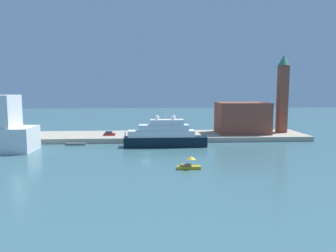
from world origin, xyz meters
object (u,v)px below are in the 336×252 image
(bell_tower, at_px, (283,91))
(parked_car, at_px, (109,134))
(work_barge, at_px, (76,144))
(person_figure, at_px, (125,134))
(small_motorboat, at_px, (189,165))
(harbor_building, at_px, (242,118))
(large_yacht, at_px, (164,136))
(mooring_bollard, at_px, (142,137))

(bell_tower, height_order, parked_car, bell_tower)
(work_barge, relative_size, bell_tower, 0.22)
(person_figure, bearing_deg, parked_car, 153.83)
(bell_tower, relative_size, person_figure, 16.70)
(small_motorboat, bearing_deg, harbor_building, 60.97)
(large_yacht, distance_m, person_figure, 16.34)
(work_barge, bearing_deg, large_yacht, -8.88)
(parked_car, bearing_deg, harbor_building, 3.92)
(large_yacht, xyz_separation_m, work_barge, (-27.08, 4.23, -2.94))
(person_figure, bearing_deg, small_motorboat, -66.63)
(large_yacht, xyz_separation_m, small_motorboat, (4.03, -27.37, -2.26))
(person_figure, bearing_deg, large_yacht, -40.62)
(harbor_building, xyz_separation_m, mooring_bollard, (-35.15, -9.00, -5.06))
(large_yacht, xyz_separation_m, parked_car, (-17.90, 13.33, -1.07))
(large_yacht, bearing_deg, harbor_building, 30.18)
(mooring_bollard, bearing_deg, large_yacht, -47.98)
(large_yacht, distance_m, bell_tower, 48.32)
(person_figure, bearing_deg, harbor_building, 8.21)
(parked_car, xyz_separation_m, person_figure, (5.52, -2.71, 0.16))
(harbor_building, distance_m, mooring_bollard, 36.63)
(mooring_bollard, bearing_deg, small_motorboat, -72.80)
(person_figure, relative_size, mooring_bollard, 2.21)
(small_motorboat, xyz_separation_m, parked_car, (-21.94, 40.71, 1.19))
(bell_tower, height_order, mooring_bollard, bell_tower)
(harbor_building, bearing_deg, large_yacht, -149.82)
(work_barge, bearing_deg, mooring_bollard, 9.15)
(harbor_building, height_order, bell_tower, bell_tower)
(work_barge, height_order, bell_tower, bell_tower)
(harbor_building, bearing_deg, person_figure, -171.79)
(work_barge, distance_m, person_figure, 16.15)
(large_yacht, distance_m, harbor_building, 33.05)
(large_yacht, bearing_deg, mooring_bollard, 132.02)
(parked_car, bearing_deg, mooring_bollard, -27.61)
(large_yacht, height_order, small_motorboat, large_yacht)
(bell_tower, bearing_deg, person_figure, -172.90)
(person_figure, xyz_separation_m, mooring_bollard, (5.62, -3.11, -0.39))
(small_motorboat, height_order, bell_tower, bell_tower)
(work_barge, xyz_separation_m, bell_tower, (70.18, 13.29, 15.99))
(harbor_building, xyz_separation_m, person_figure, (-40.77, -5.88, -4.67))
(person_figure, distance_m, mooring_bollard, 6.44)
(work_barge, distance_m, parked_car, 13.06)
(small_motorboat, relative_size, parked_car, 1.31)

